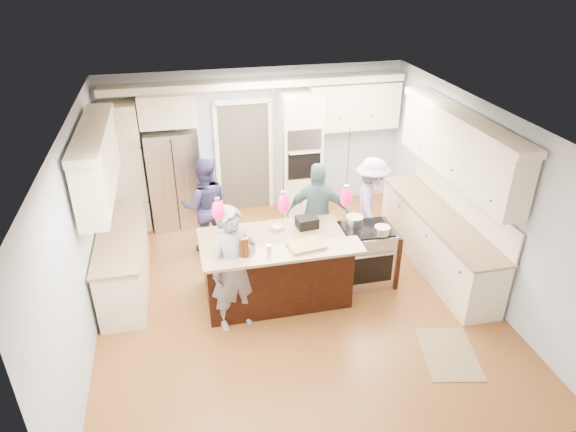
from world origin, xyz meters
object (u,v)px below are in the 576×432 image
person_bar_end (234,269)px  kitchen_island (276,267)px  refrigerator (175,178)px  island_range (366,255)px  person_far_left (206,206)px

person_bar_end → kitchen_island: bearing=21.0°
refrigerator → island_range: bearing=-42.6°
kitchen_island → island_range: kitchen_island is taller
island_range → refrigerator: bearing=137.4°
kitchen_island → person_bar_end: 0.93m
refrigerator → person_bar_end: (0.65, -3.09, -0.01)m
island_range → person_bar_end: size_ratio=0.51×
person_bar_end → person_far_left: 2.06m
person_bar_end → person_far_left: bearing=77.9°
refrigerator → person_far_left: refrigerator is taller
refrigerator → person_bar_end: bearing=-78.1°
person_far_left → person_bar_end: bearing=97.9°
island_range → person_far_left: (-2.26, 1.45, 0.36)m
person_bar_end → person_far_left: person_bar_end is taller
island_range → person_far_left: size_ratio=0.56×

